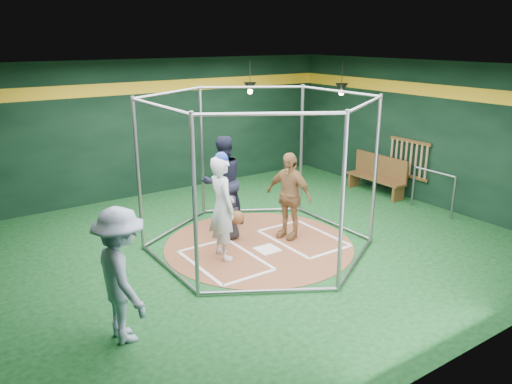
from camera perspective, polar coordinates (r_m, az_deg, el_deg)
room_shell at (r=9.57m, az=0.31°, el=3.60°), size 10.10×9.10×3.53m
clay_disc at (r=10.13m, az=0.32°, el=-6.06°), size 3.80×3.80×0.01m
home_plate at (r=9.90m, az=1.32°, el=-6.56°), size 0.43×0.43×0.01m
batter_box_left at (r=9.47m, az=-3.59°, el=-7.77°), size 1.17×1.77×0.01m
batter_box_right at (r=10.47m, az=5.40°, el=-5.26°), size 1.17×1.77×0.01m
batting_cage at (r=9.63m, az=0.34°, el=2.12°), size 4.05×4.67×3.00m
bat_rack at (r=13.34m, az=17.03°, el=3.69°), size 0.07×1.25×0.98m
pendant_lamp_near at (r=13.57m, az=-0.69°, el=11.92°), size 0.34×0.34×0.90m
pendant_lamp_far at (r=13.45m, az=9.75°, el=11.63°), size 0.34×0.34×0.90m
batter_figure at (r=9.25m, az=-3.89°, el=-1.66°), size 0.55×0.77×2.04m
visitor_leopard at (r=10.23m, az=3.75°, el=-0.40°), size 0.75×1.14×1.81m
catcher_figure at (r=10.23m, az=-2.79°, el=-2.90°), size 0.51×0.58×0.94m
umpire at (r=10.91m, az=-3.85°, el=1.26°), size 1.01×0.81×2.00m
bystander_blue at (r=7.04m, az=-15.10°, el=-9.19°), size 0.74×1.25×1.92m
dugout_bench at (r=13.68m, az=13.76°, el=2.01°), size 0.41×1.76×1.02m
steel_railing at (r=12.51m, az=19.61°, el=0.80°), size 0.05×1.18×1.02m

